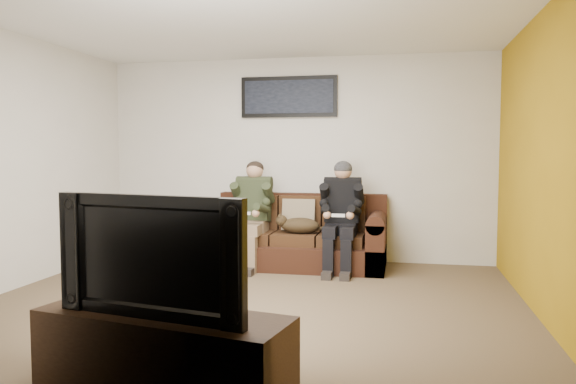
% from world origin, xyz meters
% --- Properties ---
extents(floor, '(5.00, 5.00, 0.00)m').
position_xyz_m(floor, '(0.00, 0.00, 0.00)').
color(floor, brown).
rests_on(floor, ground).
extents(ceiling, '(5.00, 5.00, 0.00)m').
position_xyz_m(ceiling, '(0.00, 0.00, 2.60)').
color(ceiling, silver).
rests_on(ceiling, ground).
extents(wall_back, '(5.00, 0.00, 5.00)m').
position_xyz_m(wall_back, '(0.00, 2.25, 1.30)').
color(wall_back, beige).
rests_on(wall_back, ground).
extents(wall_front, '(5.00, 0.00, 5.00)m').
position_xyz_m(wall_front, '(0.00, -2.25, 1.30)').
color(wall_front, beige).
rests_on(wall_front, ground).
extents(wall_left, '(0.00, 4.50, 4.50)m').
position_xyz_m(wall_left, '(-2.50, 0.00, 1.30)').
color(wall_left, beige).
rests_on(wall_left, ground).
extents(wall_right, '(0.00, 4.50, 4.50)m').
position_xyz_m(wall_right, '(2.50, 0.00, 1.30)').
color(wall_right, beige).
rests_on(wall_right, ground).
extents(accent_wall_right, '(0.00, 4.50, 4.50)m').
position_xyz_m(accent_wall_right, '(2.49, 0.00, 1.30)').
color(accent_wall_right, '#A27910').
rests_on(accent_wall_right, ground).
extents(sofa, '(2.13, 0.92, 0.87)m').
position_xyz_m(sofa, '(0.11, 1.83, 0.33)').
color(sofa, '#33190F').
rests_on(sofa, ground).
extents(throw_pillow, '(0.41, 0.19, 0.40)m').
position_xyz_m(throw_pillow, '(0.11, 1.87, 0.62)').
color(throw_pillow, '#847156').
rests_on(throw_pillow, sofa).
extents(throw_blanket, '(0.43, 0.21, 0.08)m').
position_xyz_m(throw_blanket, '(-0.54, 2.09, 0.87)').
color(throw_blanket, '#C5B191').
rests_on(throw_blanket, sofa).
extents(person_left, '(0.51, 0.87, 1.28)m').
position_xyz_m(person_left, '(-0.44, 1.65, 0.72)').
color(person_left, '#826A51').
rests_on(person_left, sofa).
extents(person_right, '(0.51, 0.86, 1.29)m').
position_xyz_m(person_right, '(0.65, 1.65, 0.72)').
color(person_right, black).
rests_on(person_right, sofa).
extents(cat, '(0.66, 0.26, 0.24)m').
position_xyz_m(cat, '(0.15, 1.63, 0.53)').
color(cat, '#44321A').
rests_on(cat, sofa).
extents(framed_poster, '(1.25, 0.05, 0.52)m').
position_xyz_m(framed_poster, '(-0.09, 2.22, 2.10)').
color(framed_poster, black).
rests_on(framed_poster, wall_back).
extents(tv_stand, '(1.57, 0.76, 0.47)m').
position_xyz_m(tv_stand, '(0.02, -1.95, 0.24)').
color(tv_stand, black).
rests_on(tv_stand, ground).
extents(television, '(1.20, 0.38, 0.69)m').
position_xyz_m(television, '(0.02, -1.95, 0.82)').
color(television, black).
rests_on(television, tv_stand).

